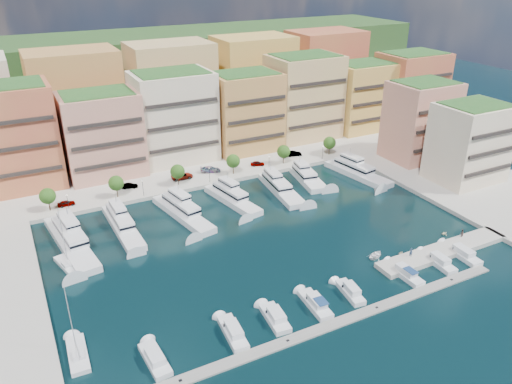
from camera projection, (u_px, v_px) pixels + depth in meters
ground at (265, 239)px, 108.58m from camera, size 400.00×400.00×0.00m
north_quay at (173, 150)px, 158.33m from camera, size 220.00×64.00×2.00m
east_quay at (492, 196)px, 127.83m from camera, size 34.00×76.00×2.00m
hillside at (133, 111)px, 196.85m from camera, size 240.00×40.00×58.00m
south_pontoon at (334, 325)px, 83.26m from camera, size 72.00×2.20×0.35m
finger_pier at (442, 253)px, 103.35m from camera, size 32.00×5.00×2.00m
apartment_1 at (15, 137)px, 125.94m from camera, size 20.00×16.50×26.80m
apartment_2 at (102, 134)px, 133.88m from camera, size 20.00×15.50×22.80m
apartment_3 at (174, 117)px, 143.54m from camera, size 22.00×16.50×25.80m
apartment_4 at (246, 112)px, 151.47m from camera, size 20.00×15.50×23.80m
apartment_5 at (304, 97)px, 161.54m from camera, size 22.00×16.50×26.80m
apartment_6 at (361, 96)px, 169.90m from camera, size 20.00×15.50×22.80m
apartment_7 at (410, 88)px, 176.15m from camera, size 22.00×16.50×24.80m
apartment_east_a at (420, 121)px, 145.00m from camera, size 18.00×14.50×22.80m
apartment_east_b at (469, 142)px, 130.99m from camera, size 18.00×14.50×20.80m
backblock_1 at (77, 101)px, 150.74m from camera, size 26.00×18.00×30.00m
backblock_2 at (172, 90)px, 163.16m from camera, size 26.00×18.00×30.00m
backblock_3 at (254, 80)px, 175.58m from camera, size 26.00×18.00×30.00m
backblock_4 at (324, 72)px, 188.00m from camera, size 26.00×18.00×30.00m
tree_0 at (48, 196)px, 116.87m from camera, size 3.80×3.80×5.65m
tree_1 at (116, 183)px, 123.49m from camera, size 3.80×3.80×5.65m
tree_2 at (178, 172)px, 130.11m from camera, size 3.80×3.80×5.65m
tree_3 at (233, 161)px, 136.74m from camera, size 3.80×3.80×5.65m
tree_4 at (284, 152)px, 143.36m from camera, size 3.80×3.80×5.65m
tree_5 at (330, 143)px, 149.99m from camera, size 3.80×3.80×5.65m
lamppost_0 at (67, 200)px, 117.07m from camera, size 0.30×0.30×4.20m
lamppost_1 at (143, 185)px, 124.52m from camera, size 0.30×0.30×4.20m
lamppost_2 at (209, 172)px, 131.97m from camera, size 0.30×0.30×4.20m
lamppost_3 at (269, 161)px, 139.43m from camera, size 0.30×0.30×4.20m
lamppost_4 at (323, 150)px, 146.88m from camera, size 0.30×0.30×4.20m
yacht_0 at (70, 239)px, 106.00m from camera, size 8.02×26.52×7.30m
yacht_1 at (122, 224)px, 112.14m from camera, size 4.81×22.48×7.30m
yacht_2 at (181, 211)px, 117.85m from camera, size 8.39×23.03×7.30m
yacht_3 at (231, 197)px, 124.46m from camera, size 7.62×20.24×7.30m
yacht_4 at (280, 188)px, 129.82m from camera, size 6.95×21.17×7.30m
yacht_5 at (307, 177)px, 135.81m from camera, size 7.45×16.24×7.30m
yacht_6 at (356, 171)px, 139.55m from camera, size 8.32×22.21×7.30m
cruiser_0 at (155, 360)px, 75.33m from camera, size 3.19×8.20×2.55m
cruiser_2 at (233, 333)px, 80.71m from camera, size 3.32×8.78×2.55m
cruiser_3 at (275, 318)px, 83.96m from camera, size 3.56×7.95×2.55m
cruiser_4 at (316, 304)px, 87.28m from camera, size 3.25×8.56×2.66m
cruiser_5 at (350, 292)px, 90.44m from camera, size 3.33×7.77×2.55m
cruiser_7 at (404, 273)px, 95.70m from camera, size 2.61×8.83×2.66m
cruiser_8 at (438, 262)px, 99.41m from camera, size 3.02×8.48×2.55m
cruiser_9 at (461, 254)px, 102.06m from camera, size 3.08×9.24×2.55m
sailboat_2 at (68, 265)px, 98.70m from camera, size 4.62×8.51×13.20m
sailboat_0 at (78, 355)px, 76.51m from camera, size 3.17×8.61×13.20m
tender_0 at (376, 255)px, 101.85m from camera, size 4.63×4.07×0.80m
tender_1 at (401, 253)px, 102.55m from camera, size 1.90×1.80×0.79m
tender_3 at (444, 233)px, 109.87m from camera, size 1.68×1.48×0.82m
car_0 at (66, 203)px, 120.31m from camera, size 4.05×1.70×1.37m
car_1 at (130, 186)px, 129.45m from camera, size 4.29×2.53×1.33m
car_2 at (182, 176)px, 134.81m from camera, size 5.96×2.91×1.63m
car_3 at (210, 169)px, 139.00m from camera, size 6.00×4.00×1.62m
car_4 at (257, 163)px, 143.32m from camera, size 4.28×2.91×1.35m
car_5 at (294, 154)px, 150.15m from camera, size 4.90×2.84×1.53m
person_0 at (411, 252)px, 100.09m from camera, size 0.55×0.75×1.88m
person_1 at (462, 233)px, 107.08m from camera, size 0.85×0.66×1.73m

